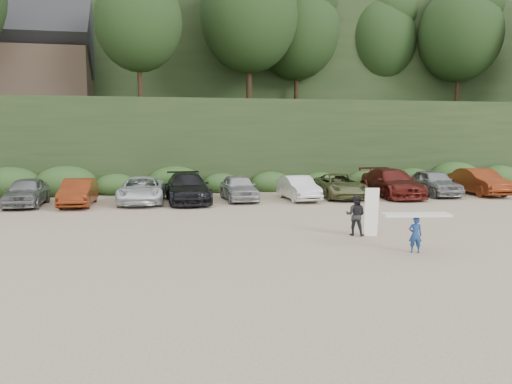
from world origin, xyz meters
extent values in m
plane|color=tan|center=(0.00, 0.00, 0.00)|extent=(120.00, 120.00, 0.00)
cube|color=black|center=(0.00, 22.00, 3.00)|extent=(80.00, 14.00, 6.00)
cube|color=black|center=(0.00, 40.00, 8.00)|extent=(90.00, 30.00, 16.00)
ellipsoid|color=black|center=(0.00, 22.00, 11.00)|extent=(66.00, 12.00, 10.00)
cube|color=#2B491E|center=(-0.55, 14.50, 0.60)|extent=(46.20, 2.00, 1.20)
cube|color=brown|center=(-12.00, 24.00, 8.00)|extent=(8.00, 6.00, 4.00)
imported|color=slate|center=(-9.79, 10.18, 0.74)|extent=(1.82, 4.37, 1.48)
imported|color=maroon|center=(-7.19, 9.74, 0.69)|extent=(1.54, 4.24, 1.39)
imported|color=silver|center=(-4.02, 10.18, 0.70)|extent=(2.54, 5.16, 1.41)
imported|color=black|center=(-1.58, 9.98, 0.79)|extent=(2.42, 5.50, 1.57)
imported|color=#9D9CA1|center=(1.29, 10.23, 0.72)|extent=(1.86, 4.31, 1.45)
imported|color=silver|center=(4.60, 9.75, 0.68)|extent=(1.65, 4.20, 1.36)
imported|color=brown|center=(7.25, 10.26, 0.69)|extent=(2.60, 5.10, 1.38)
imported|color=#511612|center=(10.43, 10.08, 0.82)|extent=(2.42, 5.69, 1.64)
imported|color=gray|center=(13.23, 10.22, 0.78)|extent=(2.01, 4.65, 1.56)
imported|color=maroon|center=(16.22, 10.05, 0.79)|extent=(2.02, 4.92, 1.59)
imported|color=navy|center=(4.70, -3.12, 0.57)|extent=(0.47, 0.38, 1.13)
cube|color=silver|center=(4.70, -3.12, 1.20)|extent=(2.13, 0.88, 0.08)
imported|color=black|center=(3.90, -0.24, 0.75)|extent=(0.92, 0.87, 1.51)
cube|color=white|center=(4.38, -0.54, 0.89)|extent=(0.54, 0.35, 1.77)
camera|label=1|loc=(-3.14, -17.14, 3.67)|focal=35.00mm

